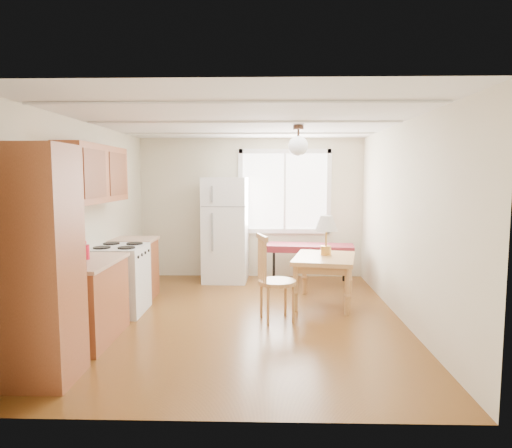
{
  "coord_description": "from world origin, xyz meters",
  "views": [
    {
      "loc": [
        0.3,
        -5.72,
        1.82
      ],
      "look_at": [
        0.13,
        0.68,
        1.15
      ],
      "focal_mm": 32.0,
      "sensor_mm": 36.0,
      "label": 1
    }
  ],
  "objects_px": {
    "dining_table": "(324,263)",
    "chair": "(269,272)",
    "refrigerator": "(226,229)",
    "bench": "(310,249)"
  },
  "relations": [
    {
      "from": "dining_table",
      "to": "chair",
      "type": "relative_size",
      "value": 1.14
    },
    {
      "from": "refrigerator",
      "to": "bench",
      "type": "distance_m",
      "value": 1.49
    },
    {
      "from": "chair",
      "to": "refrigerator",
      "type": "bearing_deg",
      "value": 93.31
    },
    {
      "from": "bench",
      "to": "dining_table",
      "type": "xyz_separation_m",
      "value": [
        0.09,
        -1.22,
        -0.02
      ]
    },
    {
      "from": "dining_table",
      "to": "chair",
      "type": "bearing_deg",
      "value": -122.24
    },
    {
      "from": "refrigerator",
      "to": "bench",
      "type": "relative_size",
      "value": 1.19
    },
    {
      "from": "bench",
      "to": "chair",
      "type": "height_order",
      "value": "chair"
    },
    {
      "from": "bench",
      "to": "chair",
      "type": "relative_size",
      "value": 1.38
    },
    {
      "from": "bench",
      "to": "chair",
      "type": "xyz_separation_m",
      "value": [
        -0.69,
        -2.04,
        0.03
      ]
    },
    {
      "from": "bench",
      "to": "dining_table",
      "type": "distance_m",
      "value": 1.23
    }
  ]
}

